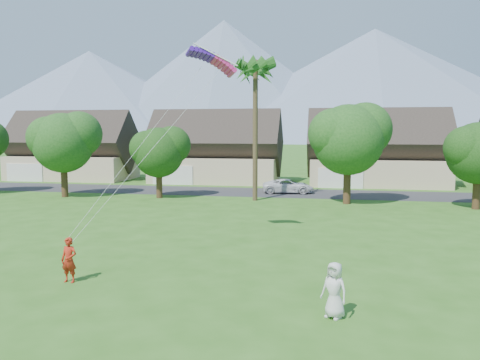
% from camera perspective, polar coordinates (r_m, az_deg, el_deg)
% --- Properties ---
extents(ground, '(500.00, 500.00, 0.00)m').
position_cam_1_polar(ground, '(14.60, -7.47, -19.25)').
color(ground, '#2D6019').
rests_on(ground, ground).
extents(street, '(90.00, 7.00, 0.01)m').
position_cam_1_polar(street, '(47.14, 5.24, -1.57)').
color(street, '#2D2D30').
rests_on(street, ground).
extents(kite_flyer, '(0.71, 0.49, 1.87)m').
position_cam_1_polar(kite_flyer, '(20.69, -20.12, -9.14)').
color(kite_flyer, '#AE2513').
rests_on(kite_flyer, ground).
extents(watcher, '(1.10, 1.00, 1.89)m').
position_cam_1_polar(watcher, '(16.26, 11.43, -13.02)').
color(watcher, silver).
rests_on(watcher, ground).
extents(parked_car, '(5.28, 2.88, 1.40)m').
position_cam_1_polar(parked_car, '(47.01, 5.87, -0.74)').
color(parked_car, silver).
rests_on(parked_car, ground).
extents(mountain_ridge, '(540.00, 240.00, 70.00)m').
position_cam_1_polar(mountain_ridge, '(273.58, 11.81, 10.70)').
color(mountain_ridge, slate).
rests_on(mountain_ridge, ground).
extents(houses_row, '(72.75, 8.19, 8.86)m').
position_cam_1_polar(houses_row, '(55.73, 6.60, 3.13)').
color(houses_row, beige).
rests_on(houses_row, ground).
extents(tree_row, '(62.27, 6.67, 8.45)m').
position_cam_1_polar(tree_row, '(40.83, 2.94, 4.15)').
color(tree_row, '#47301C').
rests_on(tree_row, ground).
extents(fan_palm, '(3.00, 3.00, 13.80)m').
position_cam_1_polar(fan_palm, '(41.87, 1.90, 13.68)').
color(fan_palm, '#4C3D26').
rests_on(fan_palm, ground).
extents(parafoil_kite, '(3.00, 1.48, 0.50)m').
position_cam_1_polar(parafoil_kite, '(25.87, -3.36, 14.56)').
color(parafoil_kite, '#4816A8').
rests_on(parafoil_kite, ground).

